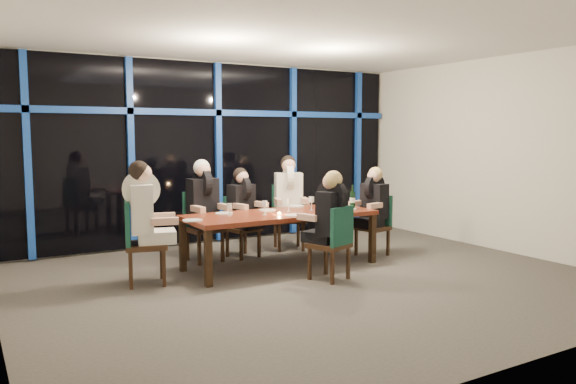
{
  "coord_description": "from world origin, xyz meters",
  "views": [
    {
      "loc": [
        -3.74,
        -5.75,
        1.82
      ],
      "look_at": [
        0.0,
        0.6,
        1.05
      ],
      "focal_mm": 35.0,
      "sensor_mm": 36.0,
      "label": 1
    }
  ],
  "objects_px": {
    "chair_near_mid": "(335,239)",
    "diner_far_right": "(289,189)",
    "diner_far_mid": "(243,199)",
    "diner_far_left": "(204,195)",
    "chair_end_right": "(376,222)",
    "diner_end_left": "(145,204)",
    "wine_bottle": "(353,200)",
    "dining_table": "(281,218)",
    "diner_near_mid": "(330,209)",
    "chair_far_left": "(202,222)",
    "chair_end_left": "(138,238)",
    "water_pitcher": "(334,204)",
    "diner_end_right": "(373,198)",
    "chair_far_mid": "(240,223)",
    "chair_far_right": "(288,213)"
  },
  "relations": [
    {
      "from": "chair_near_mid",
      "to": "diner_far_right",
      "type": "xyz_separation_m",
      "value": [
        0.48,
        1.92,
        0.44
      ]
    },
    {
      "from": "diner_far_mid",
      "to": "diner_far_left",
      "type": "bearing_deg",
      "value": 164.91
    },
    {
      "from": "diner_far_left",
      "to": "chair_end_right",
      "type": "bearing_deg",
      "value": -26.54
    },
    {
      "from": "diner_end_left",
      "to": "wine_bottle",
      "type": "xyz_separation_m",
      "value": [
        2.92,
        -0.24,
        -0.09
      ]
    },
    {
      "from": "dining_table",
      "to": "diner_end_left",
      "type": "bearing_deg",
      "value": 178.17
    },
    {
      "from": "chair_near_mid",
      "to": "diner_near_mid",
      "type": "relative_size",
      "value": 1.03
    },
    {
      "from": "chair_far_left",
      "to": "chair_end_left",
      "type": "bearing_deg",
      "value": -149.15
    },
    {
      "from": "dining_table",
      "to": "water_pitcher",
      "type": "bearing_deg",
      "value": -13.28
    },
    {
      "from": "dining_table",
      "to": "diner_end_left",
      "type": "height_order",
      "value": "diner_end_left"
    },
    {
      "from": "chair_end_right",
      "to": "diner_far_left",
      "type": "bearing_deg",
      "value": -123.75
    },
    {
      "from": "chair_near_mid",
      "to": "diner_far_left",
      "type": "height_order",
      "value": "diner_far_left"
    },
    {
      "from": "diner_far_mid",
      "to": "wine_bottle",
      "type": "relative_size",
      "value": 2.53
    },
    {
      "from": "chair_end_left",
      "to": "chair_near_mid",
      "type": "xyz_separation_m",
      "value": [
        2.15,
        -1.04,
        -0.05
      ]
    },
    {
      "from": "chair_end_left",
      "to": "diner_end_right",
      "type": "bearing_deg",
      "value": -78.83
    },
    {
      "from": "chair_far_left",
      "to": "chair_far_mid",
      "type": "xyz_separation_m",
      "value": [
        0.58,
        -0.04,
        -0.05
      ]
    },
    {
      "from": "diner_far_mid",
      "to": "diner_near_mid",
      "type": "height_order",
      "value": "diner_near_mid"
    },
    {
      "from": "dining_table",
      "to": "diner_end_left",
      "type": "distance_m",
      "value": 1.86
    },
    {
      "from": "chair_end_left",
      "to": "water_pitcher",
      "type": "relative_size",
      "value": 5.52
    },
    {
      "from": "chair_far_left",
      "to": "diner_far_left",
      "type": "height_order",
      "value": "diner_far_left"
    },
    {
      "from": "diner_end_right",
      "to": "wine_bottle",
      "type": "distance_m",
      "value": 0.47
    },
    {
      "from": "diner_far_left",
      "to": "diner_end_left",
      "type": "bearing_deg",
      "value": -149.38
    },
    {
      "from": "diner_far_mid",
      "to": "water_pitcher",
      "type": "bearing_deg",
      "value": -59.1
    },
    {
      "from": "diner_end_left",
      "to": "diner_near_mid",
      "type": "xyz_separation_m",
      "value": [
        2.04,
        -0.94,
        -0.08
      ]
    },
    {
      "from": "dining_table",
      "to": "chair_far_left",
      "type": "height_order",
      "value": "chair_far_left"
    },
    {
      "from": "water_pitcher",
      "to": "diner_end_left",
      "type": "bearing_deg",
      "value": 179.88
    },
    {
      "from": "diner_far_mid",
      "to": "diner_near_mid",
      "type": "bearing_deg",
      "value": -89.93
    },
    {
      "from": "dining_table",
      "to": "diner_near_mid",
      "type": "relative_size",
      "value": 2.86
    },
    {
      "from": "dining_table",
      "to": "diner_near_mid",
      "type": "xyz_separation_m",
      "value": [
        0.2,
        -0.88,
        0.21
      ]
    },
    {
      "from": "diner_far_right",
      "to": "chair_end_left",
      "type": "bearing_deg",
      "value": -141.67
    },
    {
      "from": "chair_far_left",
      "to": "wine_bottle",
      "type": "distance_m",
      "value": 2.19
    },
    {
      "from": "chair_far_left",
      "to": "water_pitcher",
      "type": "distance_m",
      "value": 1.91
    },
    {
      "from": "chair_far_left",
      "to": "chair_end_right",
      "type": "distance_m",
      "value": 2.58
    },
    {
      "from": "diner_far_right",
      "to": "water_pitcher",
      "type": "bearing_deg",
      "value": -67.28
    },
    {
      "from": "chair_far_right",
      "to": "diner_near_mid",
      "type": "distance_m",
      "value": 2.03
    },
    {
      "from": "chair_near_mid",
      "to": "diner_far_right",
      "type": "height_order",
      "value": "diner_far_right"
    },
    {
      "from": "wine_bottle",
      "to": "diner_end_right",
      "type": "bearing_deg",
      "value": 13.51
    },
    {
      "from": "dining_table",
      "to": "wine_bottle",
      "type": "bearing_deg",
      "value": -9.67
    },
    {
      "from": "chair_end_left",
      "to": "wine_bottle",
      "type": "bearing_deg",
      "value": -81.31
    },
    {
      "from": "chair_far_right",
      "to": "chair_near_mid",
      "type": "bearing_deg",
      "value": -84.44
    },
    {
      "from": "chair_end_right",
      "to": "chair_far_mid",
      "type": "bearing_deg",
      "value": -130.7
    },
    {
      "from": "diner_end_right",
      "to": "wine_bottle",
      "type": "relative_size",
      "value": 2.54
    },
    {
      "from": "diner_far_right",
      "to": "diner_near_mid",
      "type": "relative_size",
      "value": 1.08
    },
    {
      "from": "diner_far_left",
      "to": "diner_end_left",
      "type": "relative_size",
      "value": 0.97
    },
    {
      "from": "chair_far_right",
      "to": "diner_end_left",
      "type": "relative_size",
      "value": 1.01
    },
    {
      "from": "chair_end_left",
      "to": "diner_end_left",
      "type": "height_order",
      "value": "diner_end_left"
    },
    {
      "from": "diner_end_left",
      "to": "water_pitcher",
      "type": "bearing_deg",
      "value": -81.54
    },
    {
      "from": "water_pitcher",
      "to": "chair_end_left",
      "type": "bearing_deg",
      "value": 179.61
    },
    {
      "from": "diner_far_right",
      "to": "diner_near_mid",
      "type": "bearing_deg",
      "value": -85.52
    },
    {
      "from": "diner_near_mid",
      "to": "wine_bottle",
      "type": "height_order",
      "value": "diner_near_mid"
    },
    {
      "from": "chair_far_mid",
      "to": "chair_end_right",
      "type": "height_order",
      "value": "chair_end_right"
    }
  ]
}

